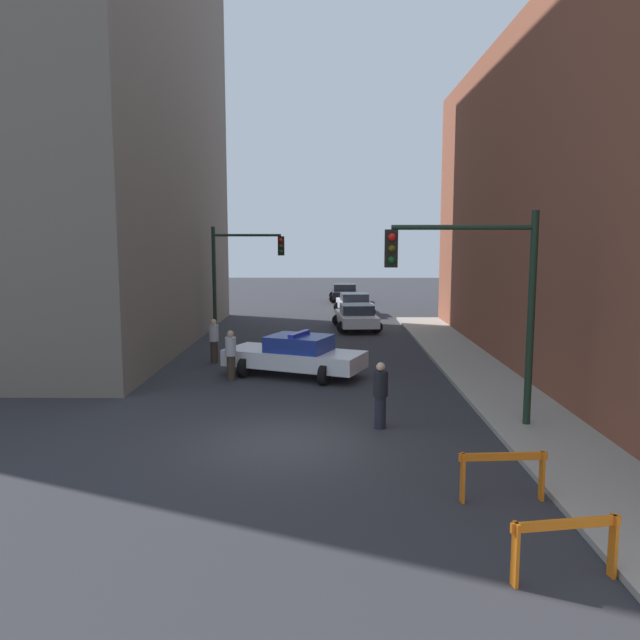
{
  "coord_description": "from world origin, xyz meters",
  "views": [
    {
      "loc": [
        0.96,
        -13.78,
        4.67
      ],
      "look_at": [
        0.75,
        5.58,
        2.12
      ],
      "focal_mm": 35.0,
      "sensor_mm": 36.0,
      "label": 1
    }
  ],
  "objects_px": {
    "parked_car_far": "(344,292)",
    "pedestrian_crossing": "(231,354)",
    "traffic_light_near": "(484,286)",
    "parked_car_near": "(356,316)",
    "barrier_mid": "(503,468)",
    "pedestrian_corner": "(214,340)",
    "barrier_front": "(565,539)",
    "traffic_light_far": "(237,265)",
    "pedestrian_sidewalk": "(380,394)",
    "police_car": "(296,355)",
    "parked_car_mid": "(354,303)"
  },
  "relations": [
    {
      "from": "police_car",
      "to": "pedestrian_crossing",
      "type": "relative_size",
      "value": 3.04
    },
    {
      "from": "parked_car_near",
      "to": "pedestrian_sidewalk",
      "type": "bearing_deg",
      "value": -95.1
    },
    {
      "from": "parked_car_far",
      "to": "barrier_mid",
      "type": "height_order",
      "value": "parked_car_far"
    },
    {
      "from": "parked_car_far",
      "to": "pedestrian_corner",
      "type": "bearing_deg",
      "value": -103.5
    },
    {
      "from": "parked_car_far",
      "to": "pedestrian_crossing",
      "type": "height_order",
      "value": "pedestrian_crossing"
    },
    {
      "from": "traffic_light_near",
      "to": "police_car",
      "type": "relative_size",
      "value": 1.03
    },
    {
      "from": "traffic_light_far",
      "to": "pedestrian_sidewalk",
      "type": "xyz_separation_m",
      "value": [
        5.59,
        -14.64,
        -2.54
      ]
    },
    {
      "from": "parked_car_near",
      "to": "parked_car_far",
      "type": "bearing_deg",
      "value": 86.44
    },
    {
      "from": "pedestrian_sidewalk",
      "to": "parked_car_near",
      "type": "bearing_deg",
      "value": 82.92
    },
    {
      "from": "parked_car_mid",
      "to": "pedestrian_corner",
      "type": "relative_size",
      "value": 2.67
    },
    {
      "from": "police_car",
      "to": "pedestrian_corner",
      "type": "xyz_separation_m",
      "value": [
        -3.18,
        2.24,
        0.14
      ]
    },
    {
      "from": "police_car",
      "to": "pedestrian_sidewalk",
      "type": "xyz_separation_m",
      "value": [
        2.38,
        -5.87,
        0.14
      ]
    },
    {
      "from": "parked_car_mid",
      "to": "parked_car_far",
      "type": "distance_m",
      "value": 7.88
    },
    {
      "from": "traffic_light_near",
      "to": "parked_car_near",
      "type": "height_order",
      "value": "traffic_light_near"
    },
    {
      "from": "traffic_light_near",
      "to": "pedestrian_sidewalk",
      "type": "bearing_deg",
      "value": -179.19
    },
    {
      "from": "pedestrian_corner",
      "to": "pedestrian_sidewalk",
      "type": "bearing_deg",
      "value": 178.56
    },
    {
      "from": "pedestrian_crossing",
      "to": "traffic_light_far",
      "type": "bearing_deg",
      "value": -130.3
    },
    {
      "from": "parked_car_far",
      "to": "pedestrian_sidewalk",
      "type": "height_order",
      "value": "pedestrian_sidewalk"
    },
    {
      "from": "pedestrian_crossing",
      "to": "pedestrian_sidewalk",
      "type": "distance_m",
      "value": 6.88
    },
    {
      "from": "traffic_light_far",
      "to": "parked_car_mid",
      "type": "distance_m",
      "value": 10.83
    },
    {
      "from": "police_car",
      "to": "parked_car_mid",
      "type": "relative_size",
      "value": 1.14
    },
    {
      "from": "pedestrian_crossing",
      "to": "pedestrian_sidewalk",
      "type": "xyz_separation_m",
      "value": [
        4.49,
        -5.22,
        0.0
      ]
    },
    {
      "from": "pedestrian_sidewalk",
      "to": "traffic_light_near",
      "type": "bearing_deg",
      "value": -5.58
    },
    {
      "from": "police_car",
      "to": "parked_car_mid",
      "type": "distance_m",
      "value": 17.63
    },
    {
      "from": "traffic_light_far",
      "to": "pedestrian_corner",
      "type": "distance_m",
      "value": 7.01
    },
    {
      "from": "pedestrian_corner",
      "to": "parked_car_far",
      "type": "bearing_deg",
      "value": -49.41
    },
    {
      "from": "parked_car_near",
      "to": "pedestrian_corner",
      "type": "distance_m",
      "value": 10.43
    },
    {
      "from": "pedestrian_corner",
      "to": "barrier_front",
      "type": "height_order",
      "value": "pedestrian_corner"
    },
    {
      "from": "traffic_light_near",
      "to": "parked_car_far",
      "type": "bearing_deg",
      "value": 94.51
    },
    {
      "from": "parked_car_mid",
      "to": "barrier_mid",
      "type": "relative_size",
      "value": 2.77
    },
    {
      "from": "traffic_light_far",
      "to": "pedestrian_crossing",
      "type": "distance_m",
      "value": 9.82
    },
    {
      "from": "traffic_light_near",
      "to": "traffic_light_far",
      "type": "xyz_separation_m",
      "value": [
        -8.03,
        14.61,
        -0.13
      ]
    },
    {
      "from": "parked_car_mid",
      "to": "barrier_mid",
      "type": "height_order",
      "value": "parked_car_mid"
    },
    {
      "from": "barrier_mid",
      "to": "police_car",
      "type": "bearing_deg",
      "value": 112.43
    },
    {
      "from": "barrier_front",
      "to": "pedestrian_sidewalk",
      "type": "bearing_deg",
      "value": 105.57
    },
    {
      "from": "traffic_light_far",
      "to": "pedestrian_sidewalk",
      "type": "height_order",
      "value": "traffic_light_far"
    },
    {
      "from": "pedestrian_corner",
      "to": "pedestrian_sidewalk",
      "type": "distance_m",
      "value": 9.83
    },
    {
      "from": "parked_car_near",
      "to": "barrier_front",
      "type": "xyz_separation_m",
      "value": [
        1.72,
        -23.71,
        -0.06
      ]
    },
    {
      "from": "parked_car_near",
      "to": "police_car",
      "type": "bearing_deg",
      "value": -107.71
    },
    {
      "from": "parked_car_mid",
      "to": "pedestrian_crossing",
      "type": "bearing_deg",
      "value": -109.5
    },
    {
      "from": "traffic_light_near",
      "to": "parked_car_near",
      "type": "distance_m",
      "value": 17.15
    },
    {
      "from": "traffic_light_far",
      "to": "barrier_front",
      "type": "xyz_separation_m",
      "value": [
        7.51,
        -21.55,
        -2.78
      ]
    },
    {
      "from": "pedestrian_crossing",
      "to": "police_car",
      "type": "bearing_deg",
      "value": 150.13
    },
    {
      "from": "traffic_light_near",
      "to": "parked_car_near",
      "type": "xyz_separation_m",
      "value": [
        -2.24,
        16.77,
        -2.86
      ]
    },
    {
      "from": "traffic_light_near",
      "to": "parked_car_near",
      "type": "relative_size",
      "value": 1.17
    },
    {
      "from": "parked_car_far",
      "to": "barrier_front",
      "type": "distance_m",
      "value": 38.11
    },
    {
      "from": "pedestrian_crossing",
      "to": "traffic_light_near",
      "type": "bearing_deg",
      "value": 96.2
    },
    {
      "from": "parked_car_mid",
      "to": "pedestrian_sidewalk",
      "type": "xyz_separation_m",
      "value": [
        -0.35,
        -23.28,
        0.19
      ]
    },
    {
      "from": "parked_car_far",
      "to": "pedestrian_corner",
      "type": "distance_m",
      "value": 23.7
    },
    {
      "from": "traffic_light_far",
      "to": "pedestrian_corner",
      "type": "relative_size",
      "value": 3.13
    }
  ]
}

